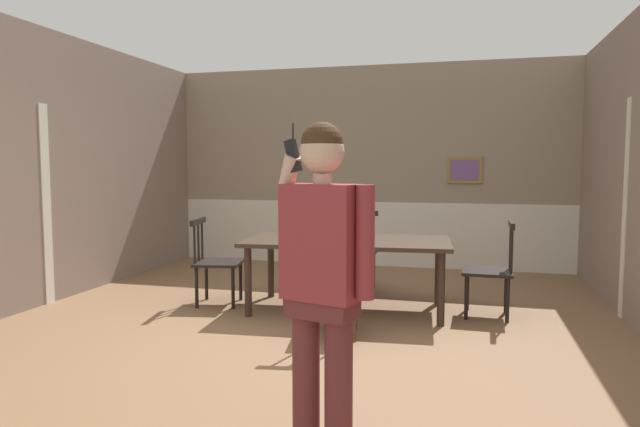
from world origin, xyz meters
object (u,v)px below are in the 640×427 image
object	(u,v)px
chair_at_table_head	(334,283)
chair_opposite_corner	(491,270)
chair_by_doorway	(358,251)
dining_table	(347,246)
person_figure	(323,269)
chair_near_window	(215,261)

from	to	relation	value
chair_at_table_head	chair_opposite_corner	distance (m)	1.67
chair_at_table_head	chair_opposite_corner	size ratio (longest dim) A/B	1.05
chair_by_doorway	chair_opposite_corner	size ratio (longest dim) A/B	1.00
dining_table	person_figure	world-z (taller)	person_figure
dining_table	chair_near_window	xyz separation A→B (m)	(-1.40, -0.11, -0.19)
chair_near_window	chair_at_table_head	world-z (taller)	chair_at_table_head
chair_opposite_corner	person_figure	bearing A→B (deg)	164.31
chair_by_doorway	person_figure	xyz separation A→B (m)	(0.54, -3.76, 0.48)
chair_near_window	chair_opposite_corner	distance (m)	2.80
chair_opposite_corner	person_figure	distance (m)	3.14
dining_table	chair_opposite_corner	size ratio (longest dim) A/B	2.25
chair_near_window	chair_by_doorway	size ratio (longest dim) A/B	0.98
chair_at_table_head	person_figure	xyz separation A→B (m)	(0.40, -1.95, 0.49)
chair_by_doorway	person_figure	world-z (taller)	person_figure
person_figure	chair_opposite_corner	bearing A→B (deg)	-91.40
chair_at_table_head	person_figure	bearing A→B (deg)	-88.01
dining_table	person_figure	xyz separation A→B (m)	(0.47, -2.85, 0.30)
dining_table	chair_by_doorway	distance (m)	0.93
chair_by_doorway	chair_at_table_head	size ratio (longest dim) A/B	0.95
chair_near_window	chair_at_table_head	size ratio (longest dim) A/B	0.93
chair_near_window	person_figure	distance (m)	3.36
chair_opposite_corner	chair_near_window	bearing A→B (deg)	96.11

